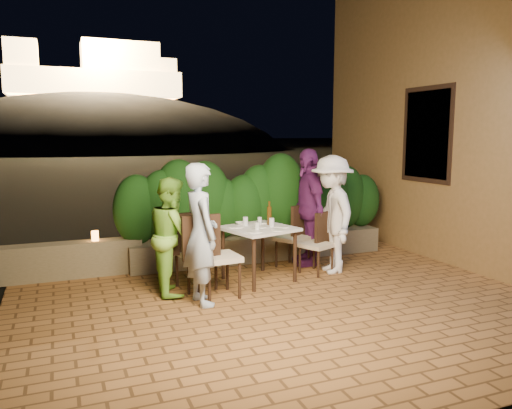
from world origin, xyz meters
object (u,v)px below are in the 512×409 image
chair_left_back (196,250)px  diner_blue (201,234)px  chair_right_front (316,243)px  chair_right_back (293,237)px  diner_purple (308,207)px  beer_bottle (269,213)px  diner_green (172,236)px  bowl (241,223)px  chair_left_front (218,255)px  parapet_lamp (95,236)px  dining_table (259,254)px  diner_white (332,214)px

chair_left_back → diner_blue: (-0.09, -0.60, 0.33)m
chair_right_front → chair_right_back: chair_right_back is taller
chair_right_back → diner_purple: diner_purple is taller
beer_bottle → diner_purple: (0.83, 0.42, -0.02)m
chair_right_front → diner_blue: diner_blue is taller
chair_left_back → diner_green: (-0.32, -0.08, 0.23)m
beer_bottle → bowl: 0.42m
chair_left_front → parapet_lamp: chair_left_front is taller
dining_table → diner_purple: size_ratio=0.48×
diner_green → diner_white: diner_white is taller
parapet_lamp → diner_blue: bearing=-58.0°
diner_blue → diner_white: diner_white is taller
bowl → diner_blue: 1.20m
chair_right_back → parapet_lamp: 2.89m
bowl → beer_bottle: bearing=-19.9°
beer_bottle → chair_left_back: beer_bottle is taller
bowl → chair_right_front: (1.07, -0.23, -0.33)m
chair_left_back → chair_right_back: size_ratio=1.09×
chair_right_front → diner_green: bearing=-20.9°
chair_right_front → bowl: bearing=-36.3°
bowl → parapet_lamp: bowl is taller
chair_left_back → chair_right_back: (1.64, 0.49, -0.04)m
beer_bottle → diner_white: (0.94, -0.10, -0.06)m
bowl → diner_blue: size_ratio=0.09×
diner_white → diner_purple: diner_purple is taller
diner_blue → diner_green: bearing=18.8°
bowl → parapet_lamp: (-1.91, 0.87, -0.20)m
diner_green → parapet_lamp: diner_green is taller
dining_table → chair_right_back: bearing=32.5°
dining_table → bowl: (-0.16, 0.26, 0.39)m
chair_left_front → chair_right_front: (1.63, 0.47, -0.08)m
diner_white → diner_purple: bearing=-159.5°
dining_table → chair_right_back: (0.75, 0.48, 0.09)m
beer_bottle → chair_right_back: 0.78m
dining_table → chair_right_front: (0.91, 0.03, 0.07)m
diner_blue → parapet_lamp: (-1.08, 1.74, -0.27)m
chair_left_back → diner_blue: 0.69m
chair_right_front → chair_right_back: (-0.16, 0.45, 0.02)m
chair_right_back → chair_left_front: bearing=1.8°
dining_table → diner_purple: (1.04, 0.55, 0.52)m
diner_purple → diner_white: bearing=20.6°
chair_right_front → diner_white: diner_white is taller
chair_right_back → diner_green: bearing=-14.2°
chair_right_front → diner_blue: 2.04m
dining_table → diner_blue: 1.24m
chair_left_front → diner_blue: bearing=-151.9°
bowl → chair_right_front: 1.14m
beer_bottle → chair_right_front: 0.85m
chair_right_front → diner_green: (-2.12, -0.12, 0.30)m
chair_right_back → diner_purple: bearing=164.1°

